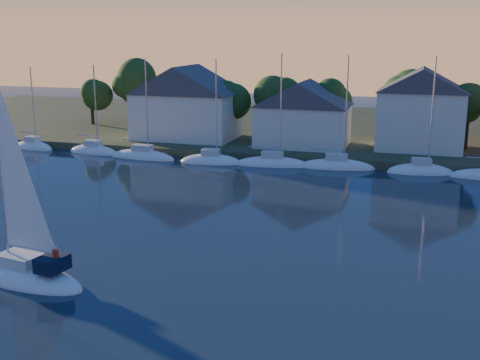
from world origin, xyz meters
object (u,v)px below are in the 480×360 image
at_px(clubhouse_west, 187,101).
at_px(hero_sailboat, 23,271).
at_px(clubhouse_centre, 303,113).
at_px(clubhouse_east, 421,108).

xyz_separation_m(clubhouse_west, hero_sailboat, (7.50, -45.62, -5.33)).
height_order(clubhouse_centre, hero_sailboat, hero_sailboat).
bearing_deg(hero_sailboat, clubhouse_west, -71.84).
height_order(clubhouse_east, hero_sailboat, hero_sailboat).
distance_m(clubhouse_centre, hero_sailboat, 45.65).
bearing_deg(clubhouse_centre, clubhouse_west, 176.42).
bearing_deg(clubhouse_west, hero_sailboat, -80.67).
distance_m(clubhouse_centre, clubhouse_east, 14.17).
relative_size(clubhouse_centre, clubhouse_east, 1.10).
relative_size(clubhouse_west, hero_sailboat, 0.94).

